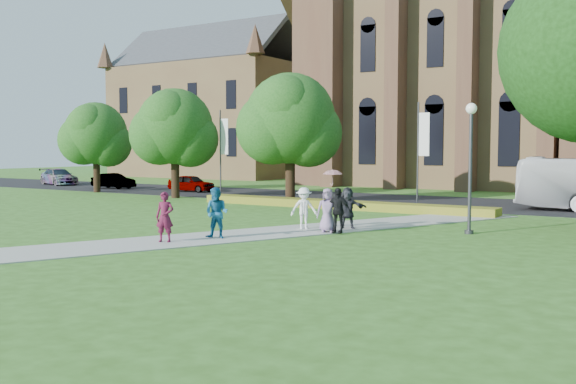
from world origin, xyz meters
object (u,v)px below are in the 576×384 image
Objects in this scene: streetlamp at (471,152)px; car_2 at (59,177)px; car_0 at (191,183)px; car_1 at (113,181)px; pedestrian_0 at (165,217)px.

car_2 is at bearing 162.48° from streetlamp.
streetlamp is at bearing -91.17° from car_2.
car_0 is 0.76× the size of car_2.
car_1 is 8.66m from car_2.
car_2 reaches higher than car_1.
car_2 reaches higher than car_0.
car_1 is (-7.99, -0.64, -0.02)m from car_0.
pedestrian_0 reaches higher than car_2.
streetlamp is at bearing 21.27° from pedestrian_0.
streetlamp is 44.22m from car_2.
pedestrian_0 is at bearing -106.58° from car_2.
streetlamp reaches higher than pedestrian_0.
car_2 is 39.86m from pedestrian_0.
car_1 is 0.76× the size of car_2.
streetlamp reaches higher than car_2.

